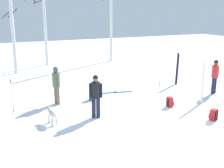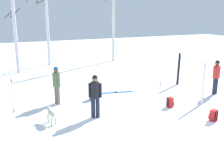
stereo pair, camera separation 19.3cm
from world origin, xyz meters
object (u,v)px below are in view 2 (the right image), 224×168
Objects in this scene: ski_pair_planted_1 at (203,83)px; backpack_1 at (92,95)px; person_1 at (57,83)px; ski_poles_0 at (12,95)px; backpack_0 at (213,115)px; water_bottle_0 at (161,85)px; person_0 at (216,75)px; ski_pair_planted_0 at (179,69)px; birch_tree_3 at (113,12)px; birch_tree_1 at (14,24)px; dog at (51,113)px; birch_tree_2 at (47,18)px; backpack_2 at (170,102)px; person_2 at (95,94)px; ski_pair_lying_0 at (117,92)px.

ski_pair_planted_1 is 4.34× the size of backpack_1.
person_1 reaches higher than ski_poles_0.
water_bottle_0 is (0.90, 4.88, -0.09)m from backpack_0.
ski_pair_planted_0 reaches higher than person_0.
birch_tree_3 is (0.93, 8.43, 3.80)m from water_bottle_0.
person_0 is 0.27× the size of birch_tree_1.
birch_tree_2 is (2.33, 11.45, 3.16)m from dog.
birch_tree_2 is at bearing 103.64° from backpack_0.
backpack_2 is (5.08, -0.36, -0.17)m from dog.
person_2 is 4.96m from ski_pair_planted_1.
person_2 is 0.25× the size of birch_tree_2.
person_2 is 2.37m from backpack_1.
birch_tree_3 is at bearing 11.21° from birch_tree_1.
ski_pair_lying_0 is 1.18× the size of ski_poles_0.
birch_tree_1 is (-1.87, 9.63, 2.26)m from person_2.
birch_tree_1 is at bearing 108.68° from backpack_1.
person_2 reaches higher than water_bottle_0.
person_0 is 8.34m from dog.
person_2 is at bearing -107.13° from backpack_1.
person_0 is 0.95× the size of ski_pair_planted_0.
birch_tree_3 is at bearing 62.49° from person_2.
backpack_1 is at bearing -89.85° from birch_tree_2.
ski_pair_lying_0 is at bearing 153.47° from person_0.
water_bottle_0 is (4.21, 0.58, -0.09)m from backpack_1.
ski_pair_planted_0 is 1.29× the size of ski_poles_0.
water_bottle_0 is at bearing 5.99° from ski_poles_0.
ski_pair_planted_1 reaches higher than dog.
person_1 reaches higher than backpack_1.
person_0 is 3.90× the size of backpack_0.
person_0 reaches higher than backpack_0.
backpack_2 is (-3.23, -0.72, -0.77)m from person_0.
person_0 is 1.03× the size of ski_pair_lying_0.
birch_tree_2 is (1.61, 9.37, 2.56)m from person_1.
backpack_0 is 5.43m from backpack_1.
dog is 5.09m from backpack_2.
backpack_2 is (-2.64, -2.94, -0.68)m from ski_pair_planted_0.
birch_tree_3 is (-0.81, 10.64, 2.95)m from person_0.
birch_tree_2 is at bearing 121.29° from ski_pair_planted_0.
ski_pair_planted_1 is 4.29m from ski_pair_lying_0.
birch_tree_2 is (-4.24, 8.87, 3.42)m from water_bottle_0.
backpack_1 is (-4.28, 2.59, -0.74)m from ski_pair_planted_1.
ski_poles_0 is 10.67m from birch_tree_2.
person_2 is at bearing 151.55° from backpack_0.
water_bottle_0 is at bearing 79.52° from backpack_0.
birch_tree_2 reaches higher than backpack_0.
water_bottle_0 is at bearing -179.80° from ski_pair_planted_0.
backpack_1 is at bearing 40.24° from dog.
ski_pair_planted_1 is at bearing -94.28° from birch_tree_3.
birch_tree_1 is at bearing 118.08° from backpack_2.
birch_tree_1 reaches higher than backpack_0.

